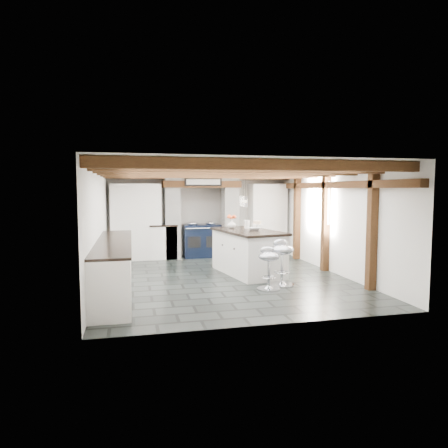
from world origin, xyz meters
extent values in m
plane|color=black|center=(0.00, 0.00, 0.00)|extent=(6.00, 6.00, 0.00)
plane|color=white|center=(0.00, 3.00, 1.15)|extent=(5.00, 0.00, 5.00)
plane|color=white|center=(-2.50, 0.00, 1.15)|extent=(0.00, 6.00, 6.00)
plane|color=white|center=(2.50, 0.00, 1.15)|extent=(0.00, 6.00, 6.00)
plane|color=white|center=(0.00, 0.00, 2.30)|extent=(6.00, 6.00, 0.00)
cube|color=silver|center=(-0.80, 2.70, 0.95)|extent=(0.40, 0.60, 1.90)
cube|color=silver|center=(0.80, 2.70, 0.95)|extent=(0.40, 0.60, 1.90)
cube|color=#553418|center=(0.00, 2.70, 1.99)|extent=(2.10, 0.65, 0.18)
cube|color=silver|center=(0.00, 2.70, 2.15)|extent=(2.00, 0.60, 0.31)
cube|color=black|center=(0.00, 2.38, 2.05)|extent=(1.00, 0.03, 0.22)
cube|color=silver|center=(0.00, 2.36, 2.05)|extent=(0.90, 0.01, 0.14)
cube|color=white|center=(-1.75, 2.70, 1.00)|extent=(1.30, 0.58, 2.00)
cube|color=white|center=(1.90, 2.70, 1.00)|extent=(1.00, 0.58, 2.00)
cube|color=white|center=(-2.20, -0.60, 0.44)|extent=(0.60, 3.80, 0.88)
cube|color=black|center=(-2.20, -0.60, 0.90)|extent=(0.64, 3.80, 0.04)
cube|color=white|center=(-1.05, 2.70, 0.44)|extent=(0.70, 0.60, 0.88)
cube|color=black|center=(-1.05, 2.70, 0.90)|extent=(0.74, 0.64, 0.04)
cube|color=#553418|center=(2.42, 0.00, 1.95)|extent=(0.15, 5.80, 0.14)
plane|color=white|center=(2.48, 0.60, 1.55)|extent=(0.00, 0.90, 0.90)
cube|color=#553418|center=(0.00, -2.60, 2.21)|extent=(5.00, 0.16, 0.16)
cube|color=#553418|center=(0.00, -1.73, 2.21)|extent=(5.00, 0.16, 0.16)
cube|color=#553418|center=(0.00, -0.87, 2.21)|extent=(5.00, 0.16, 0.16)
cube|color=#553418|center=(0.00, 0.00, 2.21)|extent=(5.00, 0.16, 0.16)
cube|color=#553418|center=(0.00, 0.87, 2.21)|extent=(5.00, 0.16, 0.16)
cube|color=#553418|center=(0.00, 1.73, 2.21)|extent=(5.00, 0.16, 0.16)
cube|color=#553418|center=(0.00, 2.60, 2.21)|extent=(5.00, 0.16, 0.16)
cube|color=#553418|center=(2.42, -1.60, 1.15)|extent=(0.15, 0.15, 2.30)
cube|color=#553418|center=(2.42, 0.20, 1.15)|extent=(0.15, 0.15, 2.30)
cube|color=#553418|center=(2.42, 1.80, 1.15)|extent=(0.15, 0.15, 2.30)
cylinder|color=black|center=(0.45, -0.05, 1.93)|extent=(0.01, 0.01, 0.56)
cylinder|color=white|center=(0.45, -0.05, 1.60)|extent=(0.09, 0.09, 0.22)
cylinder|color=black|center=(0.50, 0.25, 1.93)|extent=(0.01, 0.01, 0.56)
cylinder|color=white|center=(0.50, 0.25, 1.60)|extent=(0.09, 0.09, 0.22)
cylinder|color=black|center=(0.55, 0.55, 1.93)|extent=(0.01, 0.01, 0.56)
cylinder|color=white|center=(0.55, 0.55, 1.60)|extent=(0.09, 0.09, 0.22)
cube|color=black|center=(0.00, 2.68, 0.45)|extent=(1.00, 0.60, 0.90)
ellipsoid|color=silver|center=(-0.25, 2.68, 0.93)|extent=(0.28, 0.28, 0.11)
ellipsoid|color=silver|center=(0.25, 2.68, 0.93)|extent=(0.28, 0.28, 0.11)
cylinder|color=silver|center=(0.00, 2.36, 0.82)|extent=(0.95, 0.03, 0.03)
cube|color=black|center=(-0.25, 2.38, 0.45)|extent=(0.35, 0.02, 0.30)
cube|color=black|center=(0.25, 2.38, 0.45)|extent=(0.35, 0.02, 0.30)
cube|color=white|center=(0.61, 0.29, 0.46)|extent=(1.25, 2.00, 0.91)
cube|color=black|center=(0.61, 0.29, 0.94)|extent=(1.35, 2.10, 0.05)
imported|color=white|center=(0.37, 0.77, 1.06)|extent=(0.22, 0.22, 0.20)
ellipsoid|color=#EE5321|center=(0.37, 0.77, 1.22)|extent=(0.21, 0.21, 0.12)
cylinder|color=white|center=(0.70, 0.67, 1.06)|extent=(0.12, 0.12, 0.19)
imported|color=white|center=(0.73, 0.20, 1.00)|extent=(0.31, 0.31, 0.07)
cylinder|color=white|center=(0.86, 0.38, 1.02)|extent=(0.05, 0.05, 0.10)
cylinder|color=white|center=(0.86, 0.38, 1.08)|extent=(0.23, 0.23, 0.02)
cylinder|color=beige|center=(0.86, 0.38, 1.12)|extent=(0.18, 0.18, 0.07)
cylinder|color=silver|center=(0.93, -0.93, 0.02)|extent=(0.48, 0.48, 0.03)
cone|color=silver|center=(0.93, -0.93, 0.07)|extent=(0.22, 0.22, 0.09)
cylinder|color=silver|center=(0.93, -0.93, 0.36)|extent=(0.05, 0.05, 0.60)
torus|color=silver|center=(0.93, -0.93, 0.26)|extent=(0.31, 0.31, 0.02)
ellipsoid|color=#9599A3|center=(0.93, -0.93, 0.70)|extent=(0.53, 0.53, 0.20)
ellipsoid|color=#9599A3|center=(0.91, -0.82, 0.81)|extent=(0.33, 0.19, 0.17)
cylinder|color=silver|center=(0.58, -1.17, 0.01)|extent=(0.43, 0.43, 0.03)
cone|color=silver|center=(0.58, -1.17, 0.06)|extent=(0.19, 0.19, 0.08)
cylinder|color=silver|center=(0.58, -1.17, 0.32)|extent=(0.05, 0.05, 0.54)
torus|color=silver|center=(0.58, -1.17, 0.23)|extent=(0.27, 0.27, 0.02)
ellipsoid|color=#9599A3|center=(0.58, -1.17, 0.62)|extent=(0.50, 0.50, 0.18)
ellipsoid|color=#9599A3|center=(0.62, -1.08, 0.72)|extent=(0.29, 0.20, 0.15)
camera|label=1|loc=(-1.88, -8.06, 1.86)|focal=32.00mm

